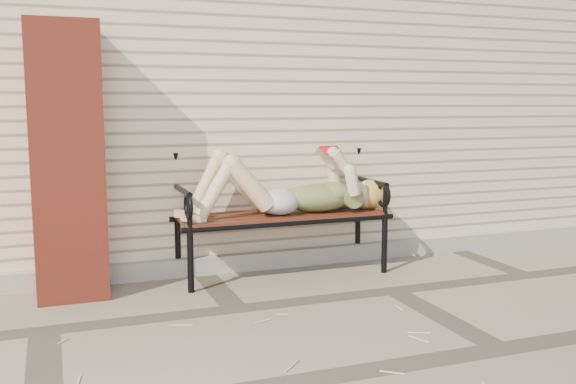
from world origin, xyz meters
name	(u,v)px	position (x,y,z in m)	size (l,w,h in m)	color
ground	(394,291)	(0.00, 0.00, 0.00)	(80.00, 80.00, 0.00)	gray
house_wall	(268,96)	(0.00, 3.00, 1.50)	(8.00, 4.00, 3.00)	beige
foundation_strip	(340,253)	(0.00, 0.97, 0.07)	(8.00, 0.10, 0.15)	#A7A297
brick_pillar	(67,162)	(-2.30, 0.75, 1.00)	(0.50, 0.50, 2.00)	#A63625
garden_bench	(277,192)	(-0.64, 0.87, 0.68)	(1.87, 0.75, 1.21)	black
reading_woman	(285,189)	(-0.62, 0.72, 0.72)	(1.77, 0.40, 0.56)	#0A324B
straw_scatter	(227,374)	(-1.60, -1.05, 0.01)	(2.62, 1.63, 0.01)	#E5BA70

